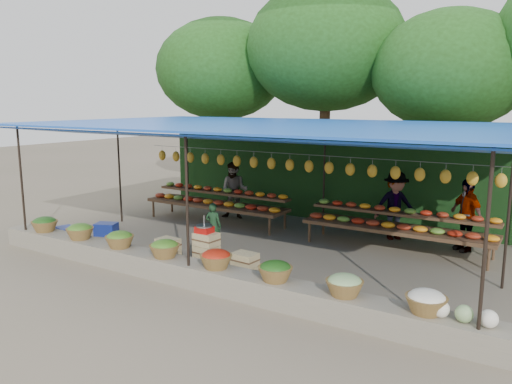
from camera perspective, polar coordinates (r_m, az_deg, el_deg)
The scene contains 16 objects.
ground at distance 11.49m, azimuth 1.64°, elevation -6.36°, with size 60.00×60.00×0.00m, color #6B644F.
stone_curb at distance 9.27m, azimuth -7.08°, elevation -9.26°, with size 10.60×0.55×0.40m, color slate.
stall_canopy at distance 11.08m, azimuth 1.88°, elevation 7.11°, with size 10.80×6.60×2.82m.
produce_baskets at distance 9.22m, azimuth -7.62°, elevation -7.00°, with size 8.98×0.58×0.34m.
netting_backdrop at distance 13.97m, azimuth 8.20°, elevation 1.78°, with size 10.60×0.06×2.50m, color #1C3F16.
tree_row at distance 16.45m, azimuth 14.46°, elevation 14.89°, with size 16.51×5.50×7.12m.
fruit_table_left at distance 13.77m, azimuth -4.47°, elevation -0.98°, with size 4.21×0.95×0.93m.
fruit_table_right at distance 11.59m, azimuth 15.90°, elevation -3.50°, with size 4.21×0.95×0.93m.
crate_counter at distance 9.93m, azimuth -5.80°, elevation -7.22°, with size 2.38×0.37×0.77m.
weighing_scale at distance 9.79m, azimuth -5.93°, elevation -4.18°, with size 0.33×0.33×0.35m.
vendor_seated at distance 11.31m, azimuth -4.90°, elevation -3.88°, with size 0.39×0.25×1.06m, color #1A3A1E.
customer_left at distance 14.16m, azimuth -2.47°, elevation 0.17°, with size 0.78×0.61×1.61m, color slate.
customer_mid at distance 12.45m, azimuth 15.64°, elevation -1.50°, with size 1.07×0.62×1.66m, color slate.
customer_right at distance 11.99m, azimuth 22.87°, elevation -2.44°, with size 0.96×0.40×1.63m, color slate.
blue_crate_front at distance 13.04m, azimuth -20.89°, elevation -4.37°, with size 0.48×0.35×0.29m, color navy.
blue_crate_back at distance 13.03m, azimuth -16.74°, elevation -4.08°, with size 0.52×0.37×0.31m, color navy.
Camera 1 is at (5.54, -9.51, 3.28)m, focal length 35.00 mm.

